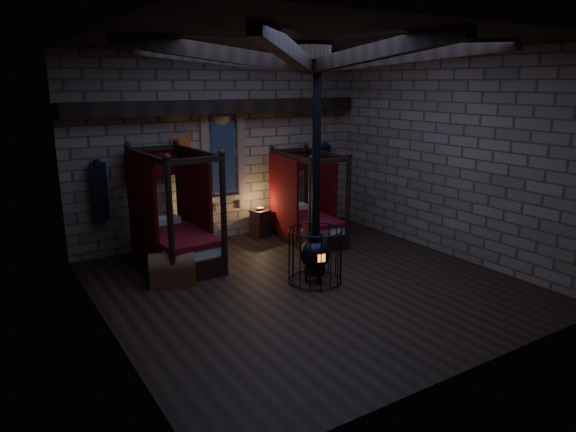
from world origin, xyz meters
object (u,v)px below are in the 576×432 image
trunk_left (172,270)px  trunk_right (320,239)px  bed_left (175,237)px  bed_right (306,219)px  stove (315,250)px

trunk_left → trunk_right: trunk_left is taller
bed_left → trunk_right: size_ratio=2.58×
bed_left → trunk_right: 3.11m
bed_right → trunk_right: (-0.16, -0.78, -0.25)m
bed_right → trunk_left: bed_right is taller
bed_left → trunk_left: 1.12m
trunk_left → stove: (2.24, -1.34, 0.35)m
trunk_left → stove: bearing=-12.4°
stove → bed_right: bearing=69.3°
bed_right → stove: size_ratio=0.50×
trunk_right → bed_right: bearing=62.1°
trunk_left → stove: stove is taller
trunk_left → trunk_right: bearing=20.7°
bed_right → trunk_left: (-3.57, -0.91, -0.24)m
bed_left → bed_right: bed_left is taller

